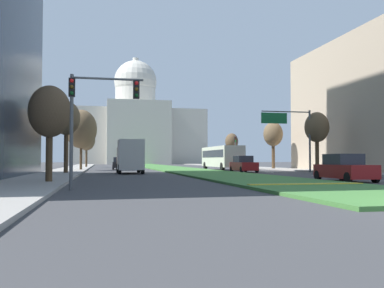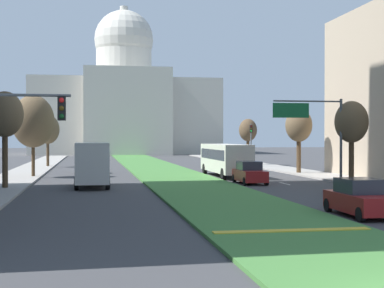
{
  "view_description": "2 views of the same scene",
  "coord_description": "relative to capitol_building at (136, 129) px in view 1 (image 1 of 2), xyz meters",
  "views": [
    {
      "loc": [
        -9.83,
        -9.84,
        1.37
      ],
      "look_at": [
        1.56,
        43.76,
        3.36
      ],
      "focal_mm": 39.51,
      "sensor_mm": 36.0,
      "label": 1
    },
    {
      "loc": [
        -7.31,
        -11.33,
        3.59
      ],
      "look_at": [
        2.5,
        45.63,
        2.93
      ],
      "focal_mm": 55.11,
      "sensor_mm": 36.0,
      "label": 2
    }
  ],
  "objects": [
    {
      "name": "city_bus",
      "position": [
        4.82,
        -78.09,
        -8.81
      ],
      "size": [
        2.62,
        11.0,
        2.95
      ],
      "color": "beige",
      "rests_on": "ground_plane"
    },
    {
      "name": "sidewalk_left",
      "position": [
        -13.69,
        -71.2,
        -10.51
      ],
      "size": [
        4.0,
        108.11,
        0.15
      ],
      "primitive_type": "cube",
      "color": "#9E9991",
      "rests_on": "ground_plane"
    },
    {
      "name": "capitol_building",
      "position": [
        0.0,
        0.0,
        0.0
      ],
      "size": [
        39.66,
        28.15,
        32.64
      ],
      "color": "beige",
      "rests_on": "ground_plane"
    },
    {
      "name": "ground_plane",
      "position": [
        0.0,
        -59.19,
        -10.58
      ],
      "size": [
        264.26,
        264.26,
        0.0
      ],
      "primitive_type": "plane",
      "color": "#3D3D3F"
    },
    {
      "name": "street_tree_left_far",
      "position": [
        -12.35,
        -76.82,
        -5.59
      ],
      "size": [
        3.73,
        3.73,
        7.34
      ],
      "color": "#4C3823",
      "rests_on": "ground_plane"
    },
    {
      "name": "sedan_lead_stopped",
      "position": [
        4.82,
        -105.51,
        -9.78
      ],
      "size": [
        2.0,
        4.46,
        1.7
      ],
      "color": "maroon",
      "rests_on": "ground_plane"
    },
    {
      "name": "sedan_midblock",
      "position": [
        4.79,
        -86.54,
        -9.77
      ],
      "size": [
        1.88,
        4.41,
        1.74
      ],
      "color": "maroon",
      "rests_on": "ground_plane"
    },
    {
      "name": "grass_median",
      "position": [
        0.0,
        -65.19,
        -10.51
      ],
      "size": [
        6.62,
        108.11,
        0.14
      ],
      "primitive_type": "cube",
      "color": "#427A38",
      "rests_on": "ground_plane"
    },
    {
      "name": "median_curb_nose",
      "position": [
        0.0,
        -109.9,
        -10.42
      ],
      "size": [
        5.95,
        0.5,
        0.04
      ],
      "primitive_type": "cube",
      "color": "gold",
      "rests_on": "grass_median"
    },
    {
      "name": "box_truck_delivery",
      "position": [
        -7.22,
        -87.92,
        -8.91
      ],
      "size": [
        2.4,
        6.4,
        3.2
      ],
      "color": "brown",
      "rests_on": "ground_plane"
    },
    {
      "name": "street_tree_left_mid",
      "position": [
        -13.11,
        -88.72,
        -5.51
      ],
      "size": [
        2.52,
        2.52,
        6.75
      ],
      "color": "#4C3823",
      "rests_on": "ground_plane"
    },
    {
      "name": "overhead_guide_sign",
      "position": [
        9.36,
        -88.57,
        -5.94
      ],
      "size": [
        5.49,
        0.2,
        6.5
      ],
      "color": "#515456",
      "rests_on": "ground_plane"
    },
    {
      "name": "street_tree_left_distant",
      "position": [
        -12.38,
        -58.35,
        -6.08
      ],
      "size": [
        2.77,
        2.77,
        6.27
      ],
      "color": "#4C3823",
      "rests_on": "ground_plane"
    },
    {
      "name": "street_tree_right_mid",
      "position": [
        12.39,
        -88.22,
        -5.89
      ],
      "size": [
        2.57,
        2.57,
        6.38
      ],
      "color": "#4C3823",
      "rests_on": "ground_plane"
    },
    {
      "name": "lane_dashes_right",
      "position": [
        7.5,
        -86.13,
        -10.58
      ],
      "size": [
        0.16,
        45.28,
        0.01
      ],
      "color": "silver",
      "rests_on": "ground_plane"
    },
    {
      "name": "sidewalk_right",
      "position": [
        13.69,
        -71.2,
        -10.51
      ],
      "size": [
        4.0,
        108.11,
        0.15
      ],
      "primitive_type": "cube",
      "color": "#9E9991",
      "rests_on": "ground_plane"
    },
    {
      "name": "traffic_light_near_left",
      "position": [
        -10.35,
        -109.54,
        -6.79
      ],
      "size": [
        3.34,
        0.35,
        5.2
      ],
      "color": "#515456",
      "rests_on": "ground_plane"
    },
    {
      "name": "sedan_distant",
      "position": [
        -7.53,
        -71.25,
        -9.8
      ],
      "size": [
        2.05,
        4.25,
        1.66
      ],
      "color": "black",
      "rests_on": "ground_plane"
    },
    {
      "name": "traffic_light_far_right",
      "position": [
        11.19,
        -63.88,
        -7.27
      ],
      "size": [
        0.28,
        0.35,
        5.2
      ],
      "color": "#515456",
      "rests_on": "ground_plane"
    },
    {
      "name": "street_tree_right_far",
      "position": [
        12.69,
        -75.81,
        -5.9
      ],
      "size": [
        2.61,
        2.61,
        6.41
      ],
      "color": "#4C3823",
      "rests_on": "ground_plane"
    },
    {
      "name": "street_tree_right_distant",
      "position": [
        12.37,
        -58.19,
        -6.17
      ],
      "size": [
        2.29,
        2.29,
        5.94
      ],
      "color": "#4C3823",
      "rests_on": "ground_plane"
    },
    {
      "name": "street_tree_left_near",
      "position": [
        -12.71,
        -104.61,
        -6.62
      ],
      "size": [
        2.31,
        2.31,
        5.47
      ],
      "color": "#4C3823",
      "rests_on": "ground_plane"
    }
  ]
}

